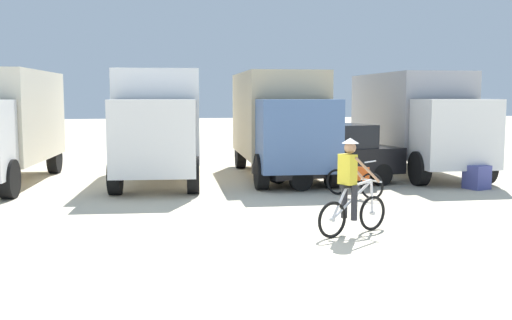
{
  "coord_description": "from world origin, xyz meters",
  "views": [
    {
      "loc": [
        -2.03,
        -10.08,
        2.58
      ],
      "look_at": [
        0.59,
        3.39,
        1.1
      ],
      "focal_mm": 41.49,
      "sensor_mm": 36.0,
      "label": 1
    }
  ],
  "objects_px": {
    "box_truck_avon_van": "(160,119)",
    "bicycle_spare": "(354,182)",
    "box_truck_tan_camper": "(280,118)",
    "supply_crate": "(477,177)",
    "sedan_parked": "(330,155)",
    "box_truck_grey_hauler": "(415,117)",
    "cyclist_orange_shirt": "(351,190)"
  },
  "relations": [
    {
      "from": "box_truck_avon_van",
      "to": "cyclist_orange_shirt",
      "type": "bearing_deg",
      "value": -68.14
    },
    {
      "from": "bicycle_spare",
      "to": "box_truck_grey_hauler",
      "type": "bearing_deg",
      "value": 48.71
    },
    {
      "from": "box_truck_grey_hauler",
      "to": "sedan_parked",
      "type": "bearing_deg",
      "value": -151.31
    },
    {
      "from": "box_truck_avon_van",
      "to": "bicycle_spare",
      "type": "relative_size",
      "value": 4.85
    },
    {
      "from": "sedan_parked",
      "to": "cyclist_orange_shirt",
      "type": "distance_m",
      "value": 6.38
    },
    {
      "from": "box_truck_avon_van",
      "to": "cyclist_orange_shirt",
      "type": "distance_m",
      "value": 8.78
    },
    {
      "from": "sedan_parked",
      "to": "supply_crate",
      "type": "relative_size",
      "value": 6.69
    },
    {
      "from": "sedan_parked",
      "to": "bicycle_spare",
      "type": "distance_m",
      "value": 2.29
    },
    {
      "from": "bicycle_spare",
      "to": "box_truck_tan_camper",
      "type": "bearing_deg",
      "value": 102.33
    },
    {
      "from": "box_truck_avon_van",
      "to": "supply_crate",
      "type": "bearing_deg",
      "value": -22.25
    },
    {
      "from": "box_truck_avon_van",
      "to": "supply_crate",
      "type": "height_order",
      "value": "box_truck_avon_van"
    },
    {
      "from": "sedan_parked",
      "to": "box_truck_avon_van",
      "type": "bearing_deg",
      "value": 158.45
    },
    {
      "from": "sedan_parked",
      "to": "supply_crate",
      "type": "bearing_deg",
      "value": -23.15
    },
    {
      "from": "box_truck_grey_hauler",
      "to": "bicycle_spare",
      "type": "relative_size",
      "value": 4.78
    },
    {
      "from": "box_truck_grey_hauler",
      "to": "bicycle_spare",
      "type": "xyz_separation_m",
      "value": [
        -3.7,
        -4.21,
        -1.48
      ]
    },
    {
      "from": "box_truck_grey_hauler",
      "to": "bicycle_spare",
      "type": "bearing_deg",
      "value": -131.29
    },
    {
      "from": "cyclist_orange_shirt",
      "to": "supply_crate",
      "type": "bearing_deg",
      "value": 40.3
    },
    {
      "from": "supply_crate",
      "to": "bicycle_spare",
      "type": "bearing_deg",
      "value": -170.77
    },
    {
      "from": "bicycle_spare",
      "to": "supply_crate",
      "type": "relative_size",
      "value": 2.14
    },
    {
      "from": "bicycle_spare",
      "to": "box_truck_avon_van",
      "type": "bearing_deg",
      "value": 138.98
    },
    {
      "from": "box_truck_avon_van",
      "to": "bicycle_spare",
      "type": "distance_m",
      "value": 6.5
    },
    {
      "from": "cyclist_orange_shirt",
      "to": "bicycle_spare",
      "type": "bearing_deg",
      "value": 68.77
    },
    {
      "from": "box_truck_tan_camper",
      "to": "supply_crate",
      "type": "bearing_deg",
      "value": -37.61
    },
    {
      "from": "box_truck_avon_van",
      "to": "bicycle_spare",
      "type": "height_order",
      "value": "box_truck_avon_van"
    },
    {
      "from": "box_truck_avon_van",
      "to": "box_truck_tan_camper",
      "type": "relative_size",
      "value": 1.01
    },
    {
      "from": "box_truck_tan_camper",
      "to": "supply_crate",
      "type": "relative_size",
      "value": 10.27
    },
    {
      "from": "box_truck_tan_camper",
      "to": "sedan_parked",
      "type": "xyz_separation_m",
      "value": [
        1.03,
        -2.08,
        -0.99
      ]
    },
    {
      "from": "box_truck_avon_van",
      "to": "sedan_parked",
      "type": "height_order",
      "value": "box_truck_avon_van"
    },
    {
      "from": "box_truck_grey_hauler",
      "to": "supply_crate",
      "type": "bearing_deg",
      "value": -87.57
    },
    {
      "from": "box_truck_avon_van",
      "to": "bicycle_spare",
      "type": "xyz_separation_m",
      "value": [
        4.77,
        -4.15,
        -1.48
      ]
    },
    {
      "from": "cyclist_orange_shirt",
      "to": "supply_crate",
      "type": "relative_size",
      "value": 2.73
    },
    {
      "from": "box_truck_avon_van",
      "to": "box_truck_grey_hauler",
      "type": "xyz_separation_m",
      "value": [
        8.47,
        0.06,
        0.0
      ]
    }
  ]
}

